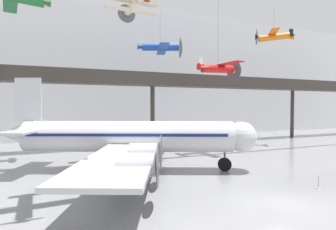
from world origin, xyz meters
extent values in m
plane|color=gray|center=(0.00, 0.00, 0.00)|extent=(260.00, 260.00, 0.00)
cube|color=silver|center=(0.00, 39.29, 13.14)|extent=(140.00, 3.00, 26.27)
cube|color=#38332D|center=(0.00, 26.15, 9.95)|extent=(110.00, 3.20, 0.90)
cube|color=#38332D|center=(0.00, 24.61, 10.95)|extent=(110.00, 0.12, 1.10)
cylinder|color=#38332D|center=(0.00, 27.11, 4.75)|extent=(0.70, 0.70, 9.50)
cylinder|color=#38332D|center=(30.25, 27.11, 4.75)|extent=(0.70, 0.70, 9.50)
cylinder|color=silver|center=(-7.54, 11.88, 3.37)|extent=(19.71, 10.65, 3.02)
sphere|color=silver|center=(2.54, 7.60, 3.37)|extent=(2.96, 2.96, 2.96)
cone|color=silver|center=(-17.75, 16.22, 3.60)|extent=(4.70, 4.09, 2.78)
cube|color=navy|center=(-7.54, 11.88, 3.68)|extent=(18.44, 10.16, 0.27)
cube|color=silver|center=(-3.78, 18.92, 2.70)|extent=(9.34, 13.68, 0.28)
cube|color=silver|center=(-10.00, 4.29, 2.70)|extent=(9.34, 13.68, 0.28)
cylinder|color=silver|center=(-3.60, 15.76, 2.75)|extent=(2.72, 2.25, 1.45)
cylinder|color=#4C4C51|center=(-2.41, 15.26, 2.75)|extent=(1.13, 2.56, 2.75)
cylinder|color=silver|center=(-1.89, 19.79, 2.75)|extent=(2.72, 2.25, 1.45)
cylinder|color=#4C4C51|center=(-0.70, 19.29, 2.75)|extent=(1.13, 2.56, 2.75)
cylinder|color=silver|center=(-7.60, 6.35, 2.75)|extent=(2.72, 2.25, 1.45)
cylinder|color=#4C4C51|center=(-6.41, 5.84, 2.75)|extent=(1.13, 2.56, 2.75)
cylinder|color=silver|center=(-9.31, 2.32, 2.75)|extent=(2.72, 2.25, 1.45)
cylinder|color=#4C4C51|center=(-8.12, 1.82, 2.75)|extent=(1.13, 2.56, 2.75)
cube|color=silver|center=(-16.64, 15.75, 7.00)|extent=(2.45, 1.19, 4.23)
cube|color=silver|center=(-16.36, 15.63, 3.98)|extent=(5.44, 8.23, 0.20)
cylinder|color=#4C4C51|center=(1.08, 8.22, 1.26)|extent=(0.20, 0.20, 1.21)
cylinder|color=black|center=(1.08, 8.22, 0.65)|extent=(1.35, 0.86, 1.30)
cylinder|color=#4C4C51|center=(-6.38, 14.01, 1.26)|extent=(0.20, 0.20, 1.21)
cylinder|color=black|center=(-6.38, 14.01, 0.65)|extent=(1.35, 0.86, 1.30)
cylinder|color=#4C4C51|center=(-8.27, 9.56, 1.26)|extent=(0.20, 0.20, 1.21)
cylinder|color=black|center=(-8.27, 9.56, 0.65)|extent=(1.35, 0.86, 1.30)
cylinder|color=orange|center=(18.31, 20.02, 17.45)|extent=(4.51, 3.50, 1.32)
cone|color=black|center=(16.26, 21.41, 17.63)|extent=(1.14, 1.17, 0.88)
cylinder|color=#4C4C51|center=(16.12, 21.51, 17.64)|extent=(1.47, 2.13, 2.55)
cone|color=orange|center=(20.22, 18.72, 17.28)|extent=(1.56, 1.43, 0.92)
cube|color=orange|center=(18.08, 20.18, 17.92)|extent=(4.97, 6.56, 0.10)
cube|color=black|center=(20.46, 18.56, 18.04)|extent=(0.51, 0.37, 1.18)
cube|color=black|center=(20.46, 18.56, 17.45)|extent=(1.91, 2.43, 0.06)
cylinder|color=slate|center=(18.31, 20.02, 20.19)|extent=(0.04, 0.04, 4.49)
cylinder|color=red|center=(5.98, 17.18, 11.34)|extent=(5.31, 1.77, 1.30)
cone|color=silver|center=(8.67, 17.55, 11.22)|extent=(0.98, 1.07, 0.97)
cylinder|color=#4C4C51|center=(8.86, 17.57, 11.22)|extent=(0.42, 2.77, 2.79)
cone|color=red|center=(3.48, 16.84, 11.45)|extent=(1.54, 1.10, 0.97)
cube|color=red|center=(6.29, 17.22, 11.85)|extent=(2.31, 7.92, 0.10)
cube|color=silver|center=(3.17, 16.79, 11.99)|extent=(0.63, 0.15, 1.29)
cube|color=silver|center=(3.17, 16.79, 11.34)|extent=(1.00, 2.85, 0.06)
cylinder|color=slate|center=(5.98, 17.18, 17.02)|extent=(0.04, 0.04, 10.29)
cylinder|color=beige|center=(-5.87, 16.59, 17.77)|extent=(1.22, 4.22, 0.95)
cone|color=maroon|center=(-6.06, 18.75, 17.72)|extent=(0.83, 0.75, 0.77)
cylinder|color=#4C4C51|center=(-6.07, 18.90, 17.72)|extent=(2.23, 0.24, 2.23)
cone|color=beige|center=(-5.69, 14.57, 17.81)|extent=(0.83, 1.19, 0.75)
cube|color=beige|center=(-5.89, 16.84, 18.46)|extent=(6.32, 1.56, 0.10)
cube|color=beige|center=(-5.89, 16.84, 17.43)|extent=(6.32, 1.56, 0.10)
cube|color=maroon|center=(-5.67, 14.32, 17.77)|extent=(2.27, 0.70, 0.06)
cylinder|color=#1E4CAD|center=(2.04, 29.01, 16.39)|extent=(6.35, 2.96, 1.37)
cone|color=white|center=(5.18, 28.11, 16.35)|extent=(1.31, 1.40, 1.16)
cylinder|color=#4C4C51|center=(5.40, 28.05, 16.35)|extent=(0.96, 3.24, 3.35)
cone|color=#1E4CAD|center=(-0.88, 29.85, 16.43)|extent=(1.92, 1.52, 1.12)
cube|color=#1E4CAD|center=(2.40, 28.91, 16.01)|extent=(4.05, 9.46, 0.10)
cube|color=white|center=(-1.24, 29.95, 17.17)|extent=(0.75, 0.27, 1.55)
cube|color=white|center=(-1.24, 29.95, 16.39)|extent=(1.65, 3.43, 0.06)
cylinder|color=slate|center=(2.04, 29.01, 19.73)|extent=(0.04, 0.04, 5.38)
cone|color=#1E6B33|center=(-15.46, 20.53, 18.42)|extent=(1.75, 1.30, 1.07)
cube|color=#1E6B33|center=(-18.63, 19.97, 17.87)|extent=(2.95, 9.00, 0.10)
cube|color=beige|center=(-15.11, 20.59, 18.36)|extent=(1.26, 3.24, 0.06)
cylinder|color=#B2B5BA|center=(4.70, 0.95, 0.02)|extent=(0.36, 0.36, 0.04)
cylinder|color=#B2B5BA|center=(4.70, 0.95, 0.52)|extent=(0.07, 0.07, 0.95)
sphere|color=#B2B5BA|center=(4.70, 0.95, 1.03)|extent=(0.10, 0.10, 0.10)
camera|label=1|loc=(-13.50, -13.23, 6.39)|focal=28.00mm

